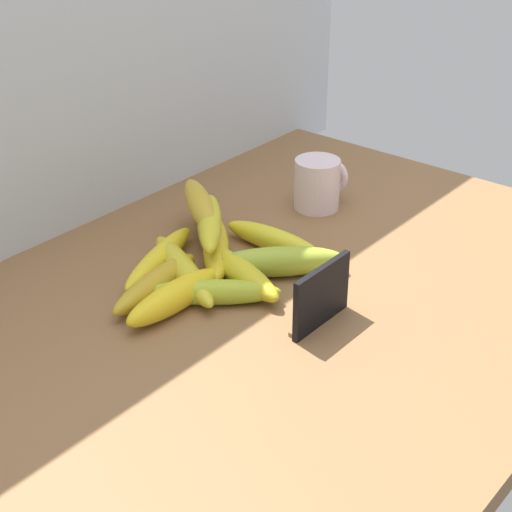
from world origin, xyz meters
The scene contains 16 objects.
counter_top centered at (0.00, 0.00, 1.50)cm, with size 110.00×76.00×3.00cm, color olive.
back_wall centered at (0.00, 39.00, 35.00)cm, with size 130.00×2.00×70.00cm, color silver.
chalkboard_sign centered at (-0.89, -7.43, 6.86)cm, with size 11.00×1.80×8.40cm.
coffee_mug centered at (27.22, 13.20, 7.19)cm, with size 8.94×7.44×8.38cm.
banana_0 centered at (7.10, 18.76, 4.99)cm, with size 18.36×3.97×3.97cm, color yellow.
banana_1 centered at (10.82, 9.72, 4.75)cm, with size 16.46×3.50×3.50cm, color yellow.
banana_2 centered at (3.11, 14.03, 4.92)cm, with size 18.50×3.84×3.84cm, color yellow.
banana_3 centered at (-9.36, 13.79, 4.81)cm, with size 17.66×3.62×3.62cm, color gold.
banana_4 centered at (5.39, 4.32, 5.17)cm, with size 19.01×4.34×4.34cm, color #A1B732.
banana_5 centered at (-10.37, 9.20, 5.01)cm, with size 16.84×4.03×4.03cm, color yellow.
banana_6 centered at (-6.13, 6.48, 4.75)cm, with size 18.39×3.49×3.49cm, color #ACBE2B.
banana_7 centered at (-3.82, 18.73, 4.63)cm, with size 19.25×3.26×3.26cm, color yellow.
banana_8 centered at (-0.27, 6.80, 4.91)cm, with size 17.39×3.82×3.82cm, color gold.
banana_9 centered at (-4.31, 13.53, 4.77)cm, with size 20.94×3.55×3.55cm, color gold.
banana_10 centered at (6.39, 19.96, 8.85)cm, with size 17.99×3.74×3.74cm, color gold.
banana_11 centered at (3.60, 15.51, 8.48)cm, with size 17.73×3.28×3.28cm, color yellow.
Camera 1 is at (-74.22, -57.17, 61.65)cm, focal length 57.64 mm.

